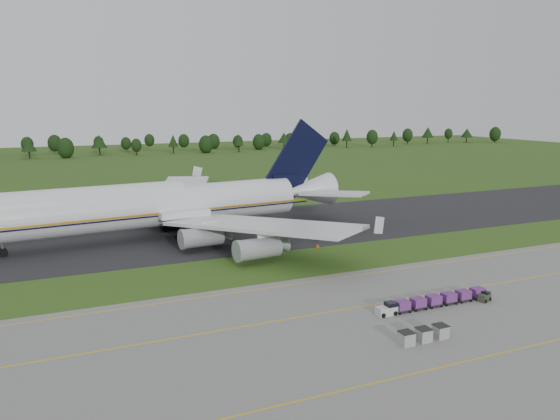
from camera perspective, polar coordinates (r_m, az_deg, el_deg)
name	(u,v)px	position (r m, az deg, el deg)	size (l,w,h in m)	color
ground	(292,264)	(93.27, 1.30, -5.64)	(600.00, 600.00, 0.00)	#2E4D17
apron	(417,342)	(65.88, 14.15, -13.23)	(300.00, 52.00, 0.06)	slate
taxiway	(238,229)	(118.41, -4.39, -2.04)	(300.00, 40.00, 0.08)	black
apron_markings	(382,320)	(71.05, 10.65, -11.21)	(300.00, 30.20, 0.01)	gold
tree_line	(96,144)	(302.60, -18.64, 6.51)	(523.18, 23.36, 11.78)	black
aircraft	(151,206)	(112.00, -13.30, 0.41)	(83.63, 80.95, 23.43)	silver
baggage_train	(432,301)	(76.53, 15.56, -9.13)	(17.43, 1.58, 1.52)	silver
utility_cart	(484,298)	(80.98, 20.56, -8.56)	(2.12, 1.67, 1.02)	#303626
uld_row	(424,335)	(65.89, 14.78, -12.49)	(6.38, 1.58, 1.56)	#969696
edge_markers	(284,250)	(100.49, 0.46, -4.24)	(14.24, 0.30, 0.60)	#F25107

